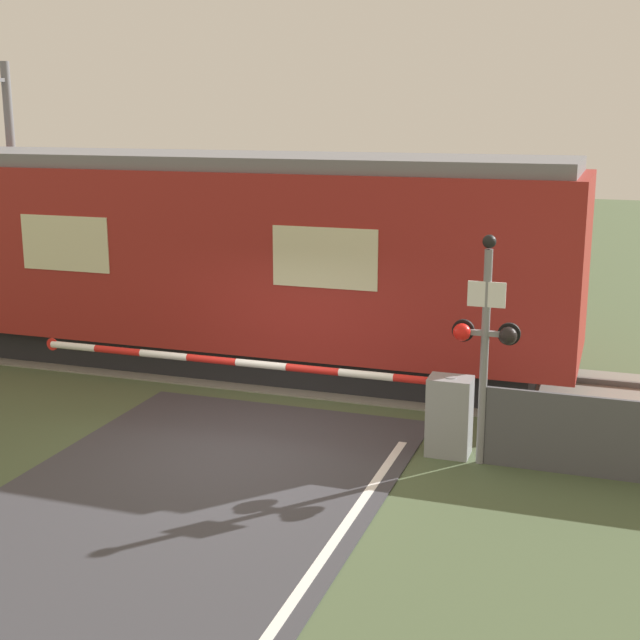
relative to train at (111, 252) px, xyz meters
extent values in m
plane|color=#475638|center=(4.55, -4.10, -2.02)|extent=(80.00, 80.00, 0.00)
cube|color=slate|center=(4.55, 0.00, -2.01)|extent=(36.00, 3.20, 0.03)
cube|color=#595451|center=(4.55, -0.72, -1.94)|extent=(36.00, 0.08, 0.10)
cube|color=#595451|center=(4.55, 0.72, -1.94)|extent=(36.00, 0.08, 0.10)
cube|color=black|center=(0.00, 0.00, -1.72)|extent=(16.48, 2.53, 0.60)
cube|color=maroon|center=(0.00, 0.00, 0.13)|extent=(17.91, 2.97, 3.11)
cube|color=slate|center=(0.00, 0.00, 1.81)|extent=(17.55, 2.74, 0.24)
cube|color=beige|center=(4.92, -1.50, 0.37)|extent=(1.79, 0.02, 1.00)
cube|color=beige|center=(0.00, -1.50, 0.37)|extent=(1.79, 0.02, 1.00)
cube|color=gray|center=(7.37, -3.30, -1.46)|extent=(0.60, 0.44, 1.13)
cylinder|color=gray|center=(7.37, -3.30, -0.97)|extent=(0.16, 0.16, 0.18)
cylinder|color=red|center=(6.97, -3.30, -0.97)|extent=(0.81, 0.11, 0.11)
cylinder|color=white|center=(6.16, -3.30, -0.97)|extent=(0.81, 0.11, 0.11)
cylinder|color=red|center=(5.35, -3.30, -0.97)|extent=(0.81, 0.11, 0.11)
cylinder|color=white|center=(4.54, -3.30, -0.97)|extent=(0.81, 0.11, 0.11)
cylinder|color=red|center=(3.73, -3.30, -0.97)|extent=(0.81, 0.11, 0.11)
cylinder|color=white|center=(2.93, -3.30, -0.97)|extent=(0.81, 0.11, 0.11)
cylinder|color=red|center=(2.12, -3.30, -0.97)|extent=(0.81, 0.11, 0.11)
cylinder|color=white|center=(1.31, -3.30, -0.97)|extent=(0.81, 0.11, 0.11)
cylinder|color=red|center=(0.90, -3.30, -0.97)|extent=(0.20, 0.02, 0.20)
cylinder|color=gray|center=(7.84, -3.46, -0.54)|extent=(0.11, 0.11, 2.96)
cube|color=gray|center=(7.84, -3.46, -0.18)|extent=(0.73, 0.07, 0.07)
sphere|color=red|center=(7.54, -3.51, -0.18)|extent=(0.24, 0.24, 0.24)
sphere|color=black|center=(8.15, -3.51, -0.18)|extent=(0.24, 0.24, 0.24)
cylinder|color=black|center=(7.54, -3.40, -0.18)|extent=(0.30, 0.06, 0.30)
cylinder|color=black|center=(8.15, -3.40, -0.18)|extent=(0.30, 0.06, 0.30)
cube|color=white|center=(7.84, -3.50, 0.35)|extent=(0.50, 0.02, 0.34)
sphere|color=black|center=(7.84, -3.46, 1.04)|extent=(0.18, 0.18, 0.18)
cylinder|color=slate|center=(-3.56, 1.82, 0.86)|extent=(0.20, 0.20, 5.76)
cube|color=#4C4C51|center=(9.71, -3.46, -1.47)|extent=(3.61, 0.06, 1.10)
camera|label=1|loc=(9.48, -15.00, 2.70)|focal=50.00mm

